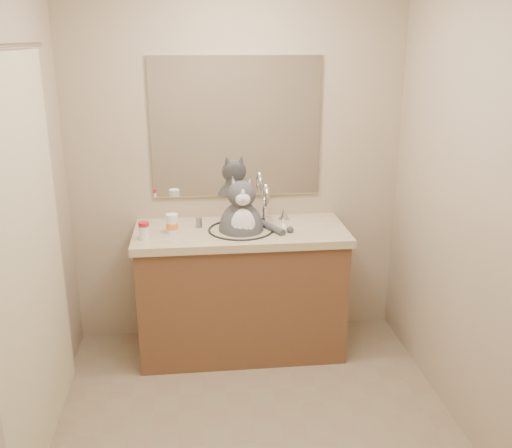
{
  "coord_description": "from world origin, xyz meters",
  "views": [
    {
      "loc": [
        -0.28,
        -2.44,
        2.01
      ],
      "look_at": [
        0.06,
        0.65,
        0.98
      ],
      "focal_mm": 40.0,
      "sensor_mm": 36.0,
      "label": 1
    }
  ],
  "objects": [
    {
      "name": "room",
      "position": [
        0.0,
        0.0,
        1.2
      ],
      "size": [
        2.22,
        2.52,
        2.42
      ],
      "color": "#85755B",
      "rests_on": "ground"
    },
    {
      "name": "pill_bottle_redcap",
      "position": [
        -0.59,
        0.84,
        0.91
      ],
      "size": [
        0.08,
        0.08,
        0.11
      ],
      "rotation": [
        0.0,
        0.0,
        0.37
      ],
      "color": "white",
      "rests_on": "vanity"
    },
    {
      "name": "pill_bottle_orange",
      "position": [
        -0.43,
        0.93,
        0.91
      ],
      "size": [
        0.09,
        0.09,
        0.12
      ],
      "rotation": [
        0.0,
        0.0,
        0.22
      ],
      "color": "white",
      "rests_on": "vanity"
    },
    {
      "name": "vanity",
      "position": [
        0.0,
        0.96,
        0.44
      ],
      "size": [
        1.34,
        0.59,
        1.12
      ],
      "color": "brown",
      "rests_on": "ground"
    },
    {
      "name": "grey_canister",
      "position": [
        -0.26,
        1.03,
        0.88
      ],
      "size": [
        0.05,
        0.05,
        0.06
      ],
      "rotation": [
        0.0,
        0.0,
        -0.21
      ],
      "color": "slate",
      "rests_on": "vanity"
    },
    {
      "name": "mirror",
      "position": [
        0.0,
        1.24,
        1.45
      ],
      "size": [
        1.1,
        0.02,
        0.9
      ],
      "primitive_type": "cube",
      "color": "white",
      "rests_on": "room"
    },
    {
      "name": "cat",
      "position": [
        0.01,
        0.94,
        0.87
      ],
      "size": [
        0.41,
        0.32,
        0.57
      ],
      "rotation": [
        0.0,
        0.0,
        0.03
      ],
      "color": "#48484D",
      "rests_on": "vanity"
    },
    {
      "name": "shower_curtain",
      "position": [
        -1.05,
        0.1,
        1.03
      ],
      "size": [
        0.02,
        1.3,
        1.93
      ],
      "color": "beige",
      "rests_on": "ground"
    }
  ]
}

